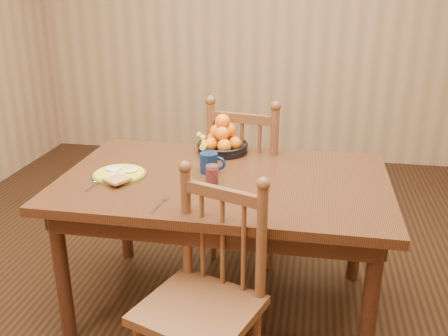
% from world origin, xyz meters
% --- Properties ---
extents(room, '(4.52, 5.02, 2.72)m').
position_xyz_m(room, '(0.00, 0.00, 1.35)').
color(room, black).
rests_on(room, ground).
extents(dining_table, '(1.60, 1.00, 0.75)m').
position_xyz_m(dining_table, '(0.00, 0.00, 0.67)').
color(dining_table, black).
rests_on(dining_table, ground).
extents(chair_far, '(0.54, 0.52, 1.02)m').
position_xyz_m(chair_far, '(0.05, 0.58, 0.50)').
color(chair_far, '#4C2916').
rests_on(chair_far, ground).
extents(chair_near, '(0.55, 0.53, 0.95)m').
position_xyz_m(chair_near, '(0.03, -0.61, 0.46)').
color(chair_near, '#4C2916').
rests_on(chair_near, ground).
extents(breakfast_plate, '(0.26, 0.31, 0.04)m').
position_xyz_m(breakfast_plate, '(-0.51, -0.08, 0.76)').
color(breakfast_plate, '#59601E').
rests_on(breakfast_plate, dining_table).
extents(fork, '(0.04, 0.18, 0.00)m').
position_xyz_m(fork, '(-0.22, -0.35, 0.75)').
color(fork, silver).
rests_on(fork, dining_table).
extents(spoon, '(0.04, 0.16, 0.01)m').
position_xyz_m(spoon, '(-0.60, -0.19, 0.75)').
color(spoon, silver).
rests_on(spoon, dining_table).
extents(coffee_mug, '(0.13, 0.09, 0.10)m').
position_xyz_m(coffee_mug, '(-0.08, 0.06, 0.80)').
color(coffee_mug, '#0B1C3E').
rests_on(coffee_mug, dining_table).
extents(juice_glass, '(0.06, 0.06, 0.09)m').
position_xyz_m(juice_glass, '(-0.04, -0.08, 0.79)').
color(juice_glass, silver).
rests_on(juice_glass, dining_table).
extents(fruit_bowl, '(0.32, 0.29, 0.22)m').
position_xyz_m(fruit_bowl, '(-0.08, 0.38, 0.81)').
color(fruit_bowl, black).
rests_on(fruit_bowl, dining_table).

